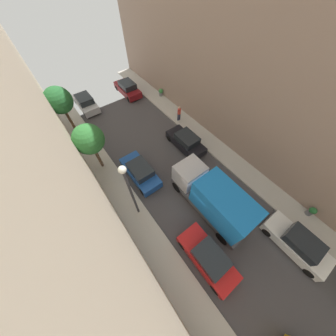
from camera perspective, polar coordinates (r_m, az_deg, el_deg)
The scene contains 16 objects.
ground at distance 14.58m, azimuth 10.41°, elevation -9.79°, with size 32.00×32.00×0.00m, color #423F42.
sidewalk_left at distance 13.39m, azimuth -6.45°, elevation -21.56°, with size 2.00×44.00×0.15m, color #B7B2A8.
sidewalk_right at distance 17.08m, azimuth 22.69°, elevation 0.16°, with size 2.00×44.00×0.15m, color #B7B2A8.
parked_car_left_2 at distance 12.69m, azimuth 13.09°, elevation -26.91°, with size 1.78×4.20×1.57m.
parked_car_left_3 at distance 14.92m, azimuth -9.15°, elevation -1.27°, with size 1.78×4.20×1.57m.
parked_car_left_4 at distance 23.68m, azimuth -25.61°, elevation 18.94°, with size 1.78×4.20×1.57m.
parked_car_right_2 at distance 15.26m, azimuth 36.94°, elevation -19.20°, with size 1.78×4.20×1.57m.
parked_car_right_3 at distance 16.99m, azimuth 5.95°, elevation 8.70°, with size 1.78×4.20×1.57m.
parked_car_right_4 at distance 24.62m, azimuth -13.21°, elevation 24.23°, with size 1.78×4.20×1.57m.
delivery_truck at distance 12.78m, azimuth 14.83°, elevation -9.73°, with size 2.26×6.60×3.38m.
pedestrian at distance 19.57m, azimuth 3.70°, elevation 17.75°, with size 0.40×0.36×1.72m.
street_tree_0 at distance 19.45m, azimuth -32.45°, elevation 18.31°, with size 2.42×2.42×4.73m.
street_tree_2 at distance 14.48m, azimuth -24.77°, elevation 8.57°, with size 2.36×2.36×4.60m.
potted_plant_0 at distance 23.60m, azimuth -2.37°, elevation 23.81°, with size 0.53×0.53×0.88m.
potted_plant_1 at distance 17.05m, azimuth 39.88°, elevation -10.97°, with size 0.50×0.50×0.89m.
lamp_post at distance 10.43m, azimuth -12.72°, elevation -6.35°, with size 0.44×0.44×6.02m.
Camera 1 is at (-5.64, -3.17, 13.06)m, focal length 18.41 mm.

